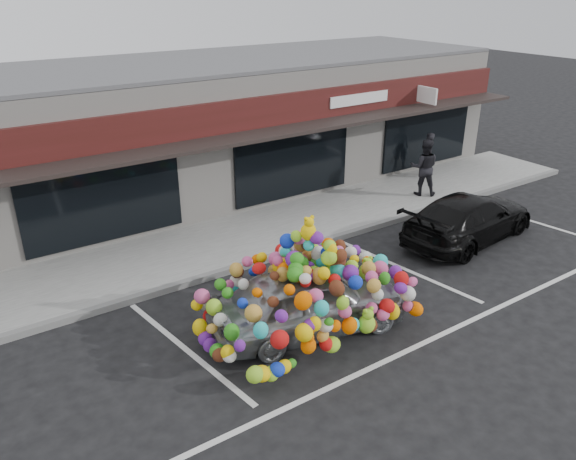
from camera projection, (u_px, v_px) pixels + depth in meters
ground at (321, 305)px, 12.59m from camera, size 90.00×90.00×0.00m
shop_building at (164, 133)px, 18.08m from camera, size 24.00×7.20×4.31m
sidewalk at (234, 240)px, 15.58m from camera, size 26.00×3.00×0.15m
kerb at (262, 260)px, 14.44m from camera, size 26.00×0.18×0.16m
parking_stripe_left at (186, 349)px, 11.10m from camera, size 0.73×4.37×0.01m
parking_stripe_mid at (404, 269)px, 14.17m from camera, size 0.73×4.37×0.01m
parking_stripe_right at (533, 221)px, 16.93m from camera, size 0.73×4.37×0.01m
lane_line at (462, 325)px, 11.87m from camera, size 14.00×0.12×0.01m
toy_car at (309, 293)px, 11.40m from camera, size 2.96×4.63×2.53m
black_sedan at (469, 218)px, 15.52m from camera, size 2.38×4.72×1.31m
pedestrian_a at (427, 155)px, 20.05m from camera, size 0.68×0.68×1.59m
pedestrian_b at (424, 167)px, 18.28m from camera, size 1.15×1.13×1.87m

